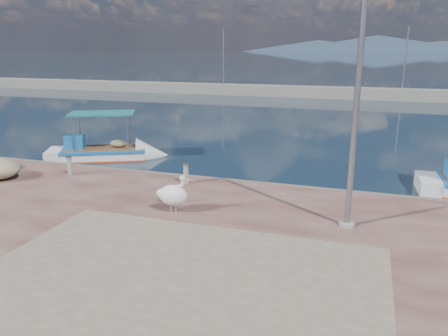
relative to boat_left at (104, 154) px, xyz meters
The scene contains 10 objects.
ground 11.24m from the boat_left, 45.92° to the right, with size 1400.00×1400.00×0.00m, color #162635.
quay_patch 14.16m from the boat_left, 51.47° to the right, with size 9.00×7.00×0.01m, color gray.
breakwater 32.87m from the boat_left, 76.24° to the left, with size 120.00×2.20×7.50m.
mountains 642.11m from the boat_left, 88.91° to the left, with size 370.00×280.00×22.00m.
boat_left is the anchor object (origin of this frame).
pelican 9.89m from the boat_left, 44.35° to the right, with size 1.25×0.66×1.20m.
lamp_post 14.20m from the boat_left, 27.33° to the right, with size 0.44×0.96×7.00m.
bollard_near 7.43m from the boat_left, 32.66° to the right, with size 0.25×0.25×0.77m.
bollard_far 4.67m from the boat_left, 72.92° to the right, with size 0.25×0.25×0.76m.
potted_plant 8.95m from the boat_left, 43.63° to the right, with size 0.49×0.42×0.54m, color #33722D.
Camera 1 is at (4.67, -10.39, 5.43)m, focal length 35.00 mm.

